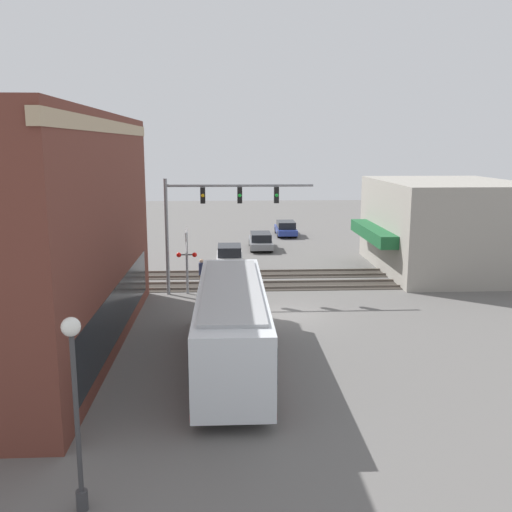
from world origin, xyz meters
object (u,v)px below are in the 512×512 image
object	(u,v)px
city_bus	(232,322)
parked_car_grey	(261,241)
parked_car_white	(229,257)
pedestrian_at_crossing	(202,274)
streetlamp	(75,398)
crossing_signal	(187,255)
parked_car_blue	(286,229)

from	to	relation	value
city_bus	parked_car_grey	xyz separation A→B (m)	(25.22, -2.60, -1.12)
parked_car_white	parked_car_grey	distance (m)	7.16
parked_car_grey	pedestrian_at_crossing	size ratio (longest dim) A/B	2.56
parked_car_white	pedestrian_at_crossing	size ratio (longest dim) A/B	2.32
parked_car_white	streetlamp	bearing A→B (deg)	172.47
city_bus	crossing_signal	bearing A→B (deg)	12.54
pedestrian_at_crossing	parked_car_white	bearing A→B (deg)	-14.57
crossing_signal	parked_car_white	world-z (taller)	crossing_signal
streetlamp	parked_car_blue	world-z (taller)	streetlamp
parked_car_grey	pedestrian_at_crossing	distance (m)	13.84
pedestrian_at_crossing	crossing_signal	bearing A→B (deg)	140.85
parked_car_white	parked_car_grey	xyz separation A→B (m)	(6.67, -2.60, -0.05)
parked_car_grey	crossing_signal	bearing A→B (deg)	160.24
parked_car_grey	parked_car_white	bearing A→B (deg)	158.70
city_bus	streetlamp	bearing A→B (deg)	157.66
crossing_signal	pedestrian_at_crossing	bearing A→B (deg)	-39.15
crossing_signal	parked_car_blue	world-z (taller)	crossing_signal
city_bus	parked_car_blue	world-z (taller)	city_bus
streetlamp	city_bus	bearing A→B (deg)	-22.34
parked_car_white	pedestrian_at_crossing	world-z (taller)	pedestrian_at_crossing
city_bus	pedestrian_at_crossing	distance (m)	12.21
streetlamp	pedestrian_at_crossing	xyz separation A→B (m)	(20.87, -1.93, -1.89)
parked_car_blue	pedestrian_at_crossing	bearing A→B (deg)	160.62
city_bus	streetlamp	xyz separation A→B (m)	(-8.80, 3.62, 1.07)
parked_car_white	parked_car_blue	bearing A→B (deg)	-21.57
parked_car_blue	pedestrian_at_crossing	size ratio (longest dim) A/B	2.48
parked_car_blue	streetlamp	bearing A→B (deg)	167.60
crossing_signal	pedestrian_at_crossing	size ratio (longest dim) A/B	2.06
city_bus	pedestrian_at_crossing	xyz separation A→B (m)	(12.07, 1.69, -0.82)
crossing_signal	parked_car_grey	world-z (taller)	crossing_signal
crossing_signal	pedestrian_at_crossing	distance (m)	1.83
crossing_signal	streetlamp	world-z (taller)	streetlamp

